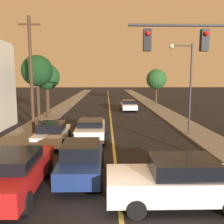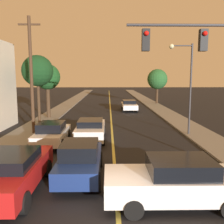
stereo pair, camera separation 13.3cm
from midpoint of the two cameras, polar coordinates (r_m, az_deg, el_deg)
ground_plane at (r=8.19m, az=2.08°, el=-24.28°), size 200.00×200.00×0.00m
road_surface at (r=43.14m, az=-0.40°, el=2.20°), size 10.87×80.00×0.01m
sidewalk_left at (r=43.59m, az=-9.24°, el=2.23°), size 2.50×80.00×0.12m
sidewalk_right at (r=43.71m, az=8.40°, el=2.27°), size 2.50×80.00×0.12m
car_near_lane_front at (r=11.03m, az=-6.93°, el=-10.76°), size 1.85×4.30×1.63m
car_near_lane_second at (r=17.42m, az=-4.66°, el=-3.90°), size 2.00×4.67×1.47m
car_outer_lane_front at (r=10.35m, az=-21.34°, el=-12.50°), size 2.03×4.96×1.59m
car_outer_lane_second at (r=16.48m, az=-13.32°, el=-4.76°), size 1.87×4.29×1.52m
car_far_oncoming at (r=32.65m, az=4.06°, el=1.59°), size 1.95×4.84×1.37m
car_crossing_right at (r=9.18m, az=14.76°, el=-15.02°), size 4.82×2.08×1.62m
traffic_signal_mast at (r=11.63m, az=22.25°, el=9.94°), size 5.46×0.42×6.64m
streetlamp_right at (r=19.27m, az=16.60°, el=7.81°), size 1.76×0.36×6.64m
utility_pole_left at (r=19.71m, az=-17.79°, el=8.30°), size 1.60×0.24×8.64m
tree_left_near at (r=22.92m, az=-16.49°, el=8.94°), size 2.71×2.71×6.14m
tree_left_far at (r=27.03m, az=-14.43°, el=7.65°), size 2.66×2.66×5.60m
tree_right_near at (r=41.06m, az=10.41°, el=7.36°), size 3.22×3.22×5.51m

